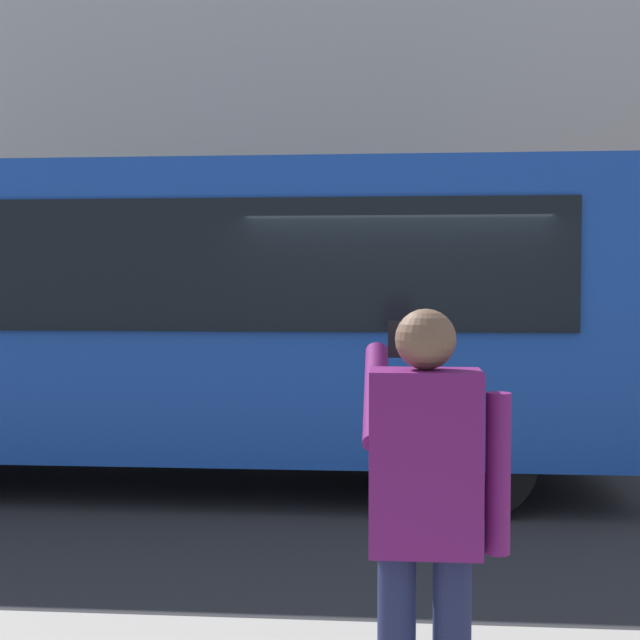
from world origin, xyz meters
The scene contains 4 objects.
ground_plane centered at (0.00, 0.00, 0.00)m, with size 60.00×60.00×0.00m, color #2B2B2D.
building_facade_far centered at (-0.02, -6.80, 5.99)m, with size 28.00×1.55×12.00m.
red_bus centered at (2.36, -0.31, 1.68)m, with size 9.05×2.54×3.08m.
pedestrian_photographer centered at (-0.08, 4.90, 1.14)m, with size 0.53×0.52×1.70m.
Camera 1 is at (0.05, 8.03, 1.93)m, focal length 48.75 mm.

